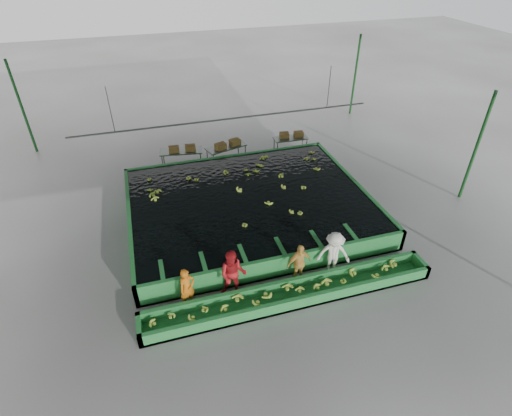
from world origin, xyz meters
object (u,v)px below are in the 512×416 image
object	(u,v)px
sorting_trough	(292,294)
packing_table_left	(182,159)
worker_d	(334,254)
packing_table_right	(290,145)
worker_c	(299,263)
box_stack_mid	(228,147)
box_stack_left	(182,151)
packing_table_mid	(226,155)
worker_a	(187,288)
worker_b	(233,274)
box_stack_right	(291,137)
flotation_tank	(249,206)

from	to	relation	value
sorting_trough	packing_table_left	world-z (taller)	packing_table_left
worker_d	packing_table_right	world-z (taller)	worker_d
worker_c	box_stack_mid	distance (m)	9.09
sorting_trough	box_stack_left	world-z (taller)	box_stack_left
worker_c	packing_table_mid	world-z (taller)	worker_c
worker_a	packing_table_mid	xyz separation A→B (m)	(3.45, 9.16, -0.27)
worker_d	worker_c	bearing A→B (deg)	-158.83
worker_b	packing_table_mid	xyz separation A→B (m)	(1.93, 9.16, -0.45)
worker_a	worker_b	world-z (taller)	worker_b
box_stack_mid	worker_c	bearing A→B (deg)	-88.01
packing_table_left	box_stack_left	xyz separation A→B (m)	(0.06, -0.09, 0.48)
worker_a	box_stack_mid	world-z (taller)	worker_a
worker_c	box_stack_left	xyz separation A→B (m)	(-2.64, 9.24, 0.19)
packing_table_left	box_stack_right	size ratio (longest dim) A/B	1.65
packing_table_left	packing_table_right	bearing A→B (deg)	0.52
packing_table_right	box_stack_left	xyz separation A→B (m)	(-5.92, -0.14, 0.55)
flotation_tank	worker_b	size ratio (longest dim) A/B	5.40
worker_a	box_stack_left	size ratio (longest dim) A/B	1.12
flotation_tank	packing_table_right	bearing A→B (deg)	53.09
packing_table_left	packing_table_right	world-z (taller)	packing_table_left
worker_b	box_stack_left	xyz separation A→B (m)	(-0.32, 9.24, 0.04)
packing_table_mid	box_stack_left	bearing A→B (deg)	177.89
sorting_trough	worker_a	size ratio (longest dim) A/B	6.69
worker_a	worker_b	size ratio (longest dim) A/B	0.81
packing_table_mid	worker_b	bearing A→B (deg)	-101.90
flotation_tank	worker_c	world-z (taller)	worker_c
sorting_trough	packing_table_mid	xyz separation A→B (m)	(0.15, 9.96, 0.23)
worker_a	packing_table_right	world-z (taller)	worker_a
worker_b	packing_table_right	distance (m)	10.94
packing_table_mid	box_stack_right	distance (m)	3.77
worker_d	packing_table_left	bearing A→B (deg)	134.33
flotation_tank	box_stack_left	distance (m)	5.39
worker_a	packing_table_right	size ratio (longest dim) A/B	0.81
packing_table_left	box_stack_mid	bearing A→B (deg)	-5.97
worker_c	packing_table_right	bearing A→B (deg)	62.89
worker_a	packing_table_left	bearing A→B (deg)	58.51
worker_c	box_stack_mid	xyz separation A→B (m)	(-0.32, 9.08, 0.17)
sorting_trough	worker_c	distance (m)	1.10
sorting_trough	packing_table_right	xyz separation A→B (m)	(3.82, 10.18, 0.17)
box_stack_left	worker_b	bearing A→B (deg)	-88.02
worker_b	packing_table_mid	size ratio (longest dim) A/B	0.89
sorting_trough	packing_table_right	size ratio (longest dim) A/B	5.40
sorting_trough	worker_a	xyz separation A→B (m)	(-3.30, 0.80, 0.50)
packing_table_left	packing_table_mid	bearing A→B (deg)	-4.29
box_stack_left	worker_a	bearing A→B (deg)	-97.42
worker_a	box_stack_mid	bearing A→B (deg)	44.27
box_stack_right	flotation_tank	bearing A→B (deg)	-126.99
box_stack_mid	box_stack_right	world-z (taller)	box_stack_mid
sorting_trough	box_stack_left	xyz separation A→B (m)	(-2.10, 10.04, 0.72)
worker_c	box_stack_right	bearing A→B (deg)	62.66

